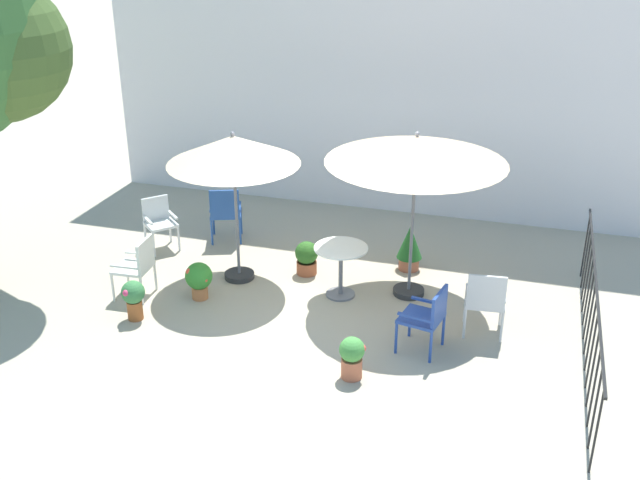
{
  "coord_description": "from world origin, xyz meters",
  "views": [
    {
      "loc": [
        2.6,
        -8.45,
        5.11
      ],
      "look_at": [
        0.0,
        0.3,
        0.96
      ],
      "focal_mm": 42.15,
      "sensor_mm": 36.0,
      "label": 1
    }
  ],
  "objects_px": {
    "patio_chair_1": "(159,219)",
    "patio_chair_4": "(138,264)",
    "patio_chair_3": "(485,299)",
    "potted_plant_3": "(307,257)",
    "potted_plant_1": "(199,278)",
    "patio_chair_0": "(225,211)",
    "potted_plant_4": "(352,356)",
    "patio_chair_2": "(428,315)",
    "cafe_table_0": "(341,262)",
    "potted_plant_2": "(410,246)",
    "patio_umbrella_0": "(233,151)",
    "potted_plant_0": "(133,297)",
    "patio_umbrella_1": "(416,150)"
  },
  "relations": [
    {
      "from": "patio_chair_3",
      "to": "potted_plant_0",
      "type": "bearing_deg",
      "value": -168.52
    },
    {
      "from": "patio_chair_1",
      "to": "potted_plant_3",
      "type": "distance_m",
      "value": 2.54
    },
    {
      "from": "patio_chair_4",
      "to": "patio_chair_1",
      "type": "bearing_deg",
      "value": 107.41
    },
    {
      "from": "patio_chair_4",
      "to": "patio_chair_0",
      "type": "bearing_deg",
      "value": 78.11
    },
    {
      "from": "patio_chair_4",
      "to": "potted_plant_3",
      "type": "bearing_deg",
      "value": 33.27
    },
    {
      "from": "cafe_table_0",
      "to": "potted_plant_1",
      "type": "bearing_deg",
      "value": -160.84
    },
    {
      "from": "patio_chair_2",
      "to": "potted_plant_0",
      "type": "relative_size",
      "value": 1.55
    },
    {
      "from": "potted_plant_1",
      "to": "potted_plant_0",
      "type": "bearing_deg",
      "value": -127.16
    },
    {
      "from": "potted_plant_4",
      "to": "patio_chair_2",
      "type": "bearing_deg",
      "value": 47.69
    },
    {
      "from": "cafe_table_0",
      "to": "patio_chair_0",
      "type": "distance_m",
      "value": 2.58
    },
    {
      "from": "patio_chair_3",
      "to": "potted_plant_4",
      "type": "distance_m",
      "value": 1.97
    },
    {
      "from": "patio_chair_2",
      "to": "potted_plant_0",
      "type": "bearing_deg",
      "value": -175.04
    },
    {
      "from": "patio_umbrella_0",
      "to": "patio_umbrella_1",
      "type": "height_order",
      "value": "patio_umbrella_1"
    },
    {
      "from": "patio_chair_4",
      "to": "potted_plant_4",
      "type": "height_order",
      "value": "patio_chair_4"
    },
    {
      "from": "patio_chair_4",
      "to": "potted_plant_2",
      "type": "height_order",
      "value": "patio_chair_4"
    },
    {
      "from": "patio_umbrella_1",
      "to": "patio_chair_2",
      "type": "relative_size",
      "value": 2.8
    },
    {
      "from": "patio_umbrella_0",
      "to": "cafe_table_0",
      "type": "relative_size",
      "value": 2.97
    },
    {
      "from": "patio_chair_2",
      "to": "potted_plant_4",
      "type": "xyz_separation_m",
      "value": [
        -0.74,
        -0.81,
        -0.22
      ]
    },
    {
      "from": "potted_plant_1",
      "to": "patio_chair_4",
      "type": "bearing_deg",
      "value": -168.14
    },
    {
      "from": "patio_chair_3",
      "to": "potted_plant_3",
      "type": "xyz_separation_m",
      "value": [
        -2.69,
        1.02,
        -0.26
      ]
    },
    {
      "from": "patio_chair_1",
      "to": "patio_chair_3",
      "type": "xyz_separation_m",
      "value": [
        5.21,
        -1.23,
        0.04
      ]
    },
    {
      "from": "potted_plant_2",
      "to": "potted_plant_3",
      "type": "xyz_separation_m",
      "value": [
        -1.44,
        -0.58,
        -0.12
      ]
    },
    {
      "from": "patio_chair_3",
      "to": "potted_plant_1",
      "type": "xyz_separation_m",
      "value": [
        -3.89,
        -0.14,
        -0.21
      ]
    },
    {
      "from": "potted_plant_3",
      "to": "cafe_table_0",
      "type": "bearing_deg",
      "value": -37.76
    },
    {
      "from": "potted_plant_1",
      "to": "patio_chair_0",
      "type": "bearing_deg",
      "value": 101.71
    },
    {
      "from": "patio_chair_2",
      "to": "patio_chair_3",
      "type": "distance_m",
      "value": 0.86
    },
    {
      "from": "patio_chair_3",
      "to": "potted_plant_3",
      "type": "distance_m",
      "value": 2.88
    },
    {
      "from": "patio_chair_0",
      "to": "patio_chair_3",
      "type": "height_order",
      "value": "patio_chair_0"
    },
    {
      "from": "patio_chair_0",
      "to": "potted_plant_3",
      "type": "xyz_separation_m",
      "value": [
        1.6,
        -0.73,
        -0.28
      ]
    },
    {
      "from": "patio_chair_4",
      "to": "patio_umbrella_1",
      "type": "bearing_deg",
      "value": 17.41
    },
    {
      "from": "patio_chair_3",
      "to": "potted_plant_4",
      "type": "relative_size",
      "value": 1.73
    },
    {
      "from": "cafe_table_0",
      "to": "patio_chair_3",
      "type": "distance_m",
      "value": 2.09
    },
    {
      "from": "patio_umbrella_0",
      "to": "cafe_table_0",
      "type": "height_order",
      "value": "patio_umbrella_0"
    },
    {
      "from": "cafe_table_0",
      "to": "potted_plant_1",
      "type": "xyz_separation_m",
      "value": [
        -1.87,
        -0.65,
        -0.21
      ]
    },
    {
      "from": "patio_chair_4",
      "to": "potted_plant_2",
      "type": "relative_size",
      "value": 1.23
    },
    {
      "from": "patio_chair_0",
      "to": "potted_plant_3",
      "type": "height_order",
      "value": "patio_chair_0"
    },
    {
      "from": "patio_chair_2",
      "to": "potted_plant_2",
      "type": "xyz_separation_m",
      "value": [
        -0.61,
        2.17,
        -0.13
      ]
    },
    {
      "from": "patio_chair_1",
      "to": "patio_chair_2",
      "type": "relative_size",
      "value": 0.96
    },
    {
      "from": "patio_umbrella_0",
      "to": "potted_plant_3",
      "type": "bearing_deg",
      "value": 24.68
    },
    {
      "from": "patio_umbrella_1",
      "to": "potted_plant_0",
      "type": "bearing_deg",
      "value": -152.86
    },
    {
      "from": "patio_umbrella_0",
      "to": "patio_chair_0",
      "type": "bearing_deg",
      "value": 120.84
    },
    {
      "from": "cafe_table_0",
      "to": "potted_plant_4",
      "type": "distance_m",
      "value": 2.02
    },
    {
      "from": "potted_plant_1",
      "to": "patio_chair_3",
      "type": "bearing_deg",
      "value": 2.08
    },
    {
      "from": "patio_chair_1",
      "to": "patio_chair_4",
      "type": "distance_m",
      "value": 1.62
    },
    {
      "from": "patio_chair_3",
      "to": "potted_plant_1",
      "type": "bearing_deg",
      "value": -177.92
    },
    {
      "from": "patio_chair_3",
      "to": "patio_umbrella_0",
      "type": "bearing_deg",
      "value": 170.52
    },
    {
      "from": "patio_chair_3",
      "to": "potted_plant_1",
      "type": "relative_size",
      "value": 1.69
    },
    {
      "from": "patio_umbrella_0",
      "to": "potted_plant_4",
      "type": "distance_m",
      "value": 3.41
    },
    {
      "from": "potted_plant_1",
      "to": "potted_plant_2",
      "type": "bearing_deg",
      "value": 33.29
    },
    {
      "from": "patio_chair_0",
      "to": "potted_plant_2",
      "type": "height_order",
      "value": "patio_chair_0"
    }
  ]
}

